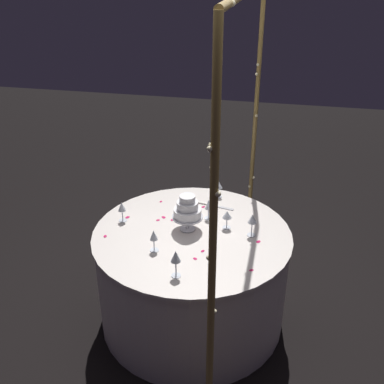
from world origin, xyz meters
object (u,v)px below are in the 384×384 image
(wine_glass_2, at_px, (154,236))
(cake_knife, at_px, (213,205))
(wine_glass_3, at_px, (176,257))
(wine_glass_4, at_px, (209,205))
(main_table, at_px, (192,276))
(tiered_cake, at_px, (187,210))
(wine_glass_5, at_px, (219,185))
(decorative_arch, at_px, (242,134))
(wine_glass_0, at_px, (227,215))
(wine_glass_6, at_px, (122,208))
(wine_glass_1, at_px, (252,220))

(wine_glass_2, distance_m, cake_knife, 0.74)
(wine_glass_3, xyz_separation_m, wine_glass_4, (-0.71, 0.07, -0.03))
(main_table, bearing_deg, tiered_cake, -132.65)
(wine_glass_5, bearing_deg, decorative_arch, 21.41)
(tiered_cake, relative_size, wine_glass_0, 1.97)
(decorative_arch, distance_m, main_table, 1.19)
(wine_glass_4, bearing_deg, wine_glass_3, -5.41)
(wine_glass_6, bearing_deg, decorative_arch, 86.56)
(cake_knife, bearing_deg, wine_glass_2, -22.23)
(wine_glass_0, distance_m, wine_glass_4, 0.18)
(wine_glass_2, bearing_deg, wine_glass_3, 41.90)
(decorative_arch, distance_m, wine_glass_6, 1.07)
(main_table, height_order, wine_glass_4, wine_glass_4)
(wine_glass_4, xyz_separation_m, cake_knife, (-0.19, 0.00, -0.11))
(wine_glass_2, distance_m, wine_glass_5, 0.89)
(wine_glass_1, height_order, wine_glass_6, wine_glass_1)
(wine_glass_0, distance_m, wine_glass_2, 0.57)
(wine_glass_3, relative_size, wine_glass_4, 1.16)
(wine_glass_0, relative_size, cake_knife, 0.47)
(decorative_arch, xyz_separation_m, wine_glass_5, (-0.57, -0.22, -0.66))
(tiered_cake, height_order, wine_glass_1, tiered_cake)
(decorative_arch, distance_m, wine_glass_2, 0.87)
(wine_glass_5, bearing_deg, cake_knife, -4.88)
(main_table, distance_m, wine_glass_4, 0.54)
(wine_glass_0, bearing_deg, wine_glass_1, 71.68)
(wine_glass_6, height_order, cake_knife, wine_glass_6)
(tiered_cake, relative_size, cake_knife, 0.92)
(wine_glass_6, bearing_deg, tiered_cake, 88.45)
(wine_glass_0, height_order, wine_glass_1, wine_glass_1)
(cake_knife, bearing_deg, wine_glass_1, 43.04)
(wine_glass_0, xyz_separation_m, wine_glass_6, (0.07, -0.76, 0.01))
(wine_glass_5, bearing_deg, wine_glass_1, 31.71)
(wine_glass_1, xyz_separation_m, cake_knife, (-0.36, -0.33, -0.12))
(tiered_cake, distance_m, wine_glass_3, 0.54)
(tiered_cake, height_order, wine_glass_6, tiered_cake)
(wine_glass_3, relative_size, wine_glass_5, 1.31)
(wine_glass_1, bearing_deg, wine_glass_3, -36.15)
(wine_glass_0, height_order, wine_glass_3, wine_glass_3)
(wine_glass_3, bearing_deg, cake_knife, 175.57)
(tiered_cake, bearing_deg, wine_glass_3, 5.36)
(main_table, bearing_deg, wine_glass_0, 117.06)
(wine_glass_6, distance_m, cake_knife, 0.72)
(wine_glass_2, bearing_deg, main_table, 143.31)
(tiered_cake, xyz_separation_m, wine_glass_6, (-0.01, -0.49, -0.05))
(decorative_arch, height_order, wine_glass_3, decorative_arch)
(main_table, height_order, wine_glass_3, wine_glass_3)
(decorative_arch, bearing_deg, wine_glass_2, -62.76)
(decorative_arch, height_order, wine_glass_0, decorative_arch)
(wine_glass_0, distance_m, wine_glass_3, 0.65)
(wine_glass_4, height_order, wine_glass_5, wine_glass_4)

